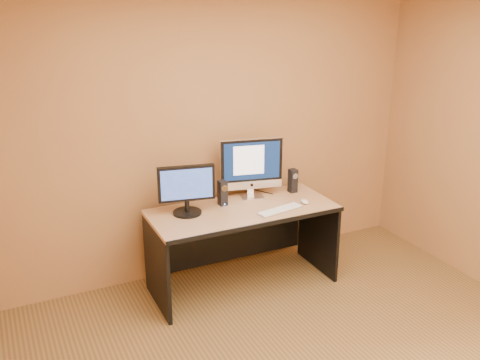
# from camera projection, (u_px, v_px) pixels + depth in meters

# --- Properties ---
(walls) EXTENTS (4.00, 4.00, 2.60)m
(walls) POSITION_uv_depth(u_px,v_px,m) (353.00, 209.00, 3.10)
(walls) COLOR olive
(walls) RESTS_ON ground
(desk) EXTENTS (1.61, 0.71, 0.74)m
(desk) POSITION_uv_depth(u_px,v_px,m) (243.00, 248.00, 4.70)
(desk) COLOR tan
(desk) RESTS_ON ground
(imac) EXTENTS (0.60, 0.33, 0.55)m
(imac) POSITION_uv_depth(u_px,v_px,m) (252.00, 168.00, 4.75)
(imac) COLOR silver
(imac) RESTS_ON desk
(second_monitor) EXTENTS (0.52, 0.33, 0.42)m
(second_monitor) POSITION_uv_depth(u_px,v_px,m) (187.00, 190.00, 4.41)
(second_monitor) COLOR black
(second_monitor) RESTS_ON desk
(speaker_left) EXTENTS (0.07, 0.08, 0.22)m
(speaker_left) POSITION_uv_depth(u_px,v_px,m) (223.00, 193.00, 4.63)
(speaker_left) COLOR black
(speaker_left) RESTS_ON desk
(speaker_right) EXTENTS (0.07, 0.08, 0.22)m
(speaker_right) POSITION_uv_depth(u_px,v_px,m) (293.00, 181.00, 4.93)
(speaker_right) COLOR black
(speaker_right) RESTS_ON desk
(keyboard) EXTENTS (0.44, 0.19, 0.02)m
(keyboard) POSITION_uv_depth(u_px,v_px,m) (280.00, 210.00, 4.53)
(keyboard) COLOR silver
(keyboard) RESTS_ON desk
(mouse) EXTENTS (0.07, 0.11, 0.04)m
(mouse) POSITION_uv_depth(u_px,v_px,m) (305.00, 201.00, 4.69)
(mouse) COLOR white
(mouse) RESTS_ON desk
(cable_a) EXTENTS (0.12, 0.19, 0.01)m
(cable_a) POSITION_uv_depth(u_px,v_px,m) (262.00, 192.00, 4.96)
(cable_a) COLOR black
(cable_a) RESTS_ON desk
(cable_b) EXTENTS (0.05, 0.18, 0.01)m
(cable_b) POSITION_uv_depth(u_px,v_px,m) (247.00, 195.00, 4.89)
(cable_b) COLOR black
(cable_b) RESTS_ON desk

